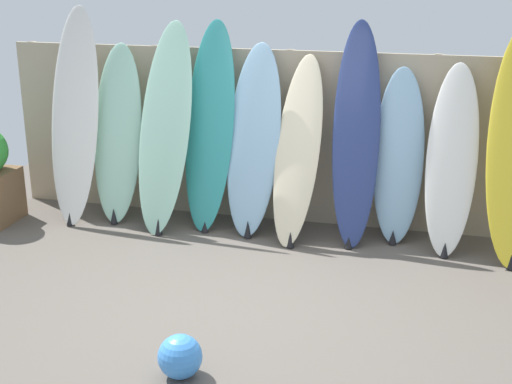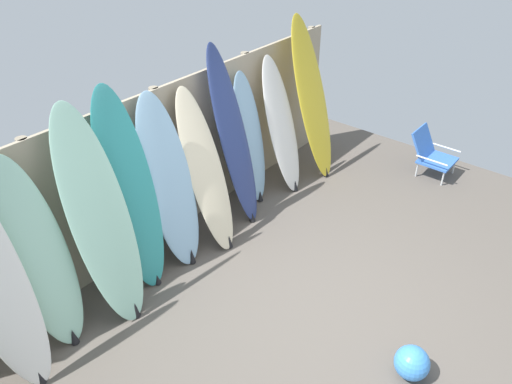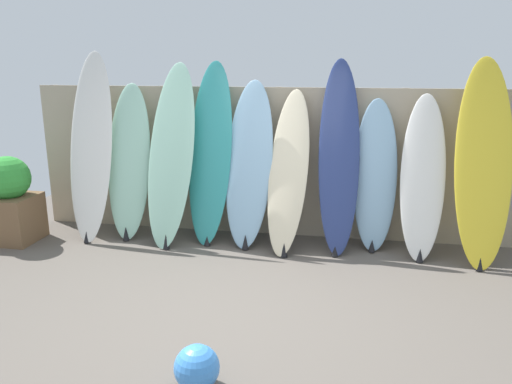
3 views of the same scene
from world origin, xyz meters
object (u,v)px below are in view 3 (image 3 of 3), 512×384
(surfboard_seafoam_1, at_px, (129,163))
(planter_box, at_px, (11,201))
(surfboard_white_0, at_px, (91,148))
(surfboard_skyblue_4, at_px, (249,165))
(surfboard_teal_3, at_px, (210,155))
(surfboard_white_8, at_px, (423,178))
(beach_ball, at_px, (197,368))
(surfboard_seafoam_2, at_px, (171,156))
(surfboard_yellow_9, at_px, (483,164))
(surfboard_cream_5, at_px, (288,173))
(surfboard_skyblue_7, at_px, (375,177))
(surfboard_navy_6, at_px, (339,158))

(surfboard_seafoam_1, bearing_deg, planter_box, -161.65)
(surfboard_white_0, xyz_separation_m, surfboard_skyblue_4, (1.90, 0.06, -0.16))
(surfboard_teal_3, distance_m, surfboard_white_8, 2.38)
(surfboard_white_0, height_order, beach_ball, surfboard_white_0)
(surfboard_white_0, distance_m, surfboard_seafoam_2, 1.00)
(surfboard_white_0, xyz_separation_m, planter_box, (-0.89, -0.35, -0.60))
(beach_ball, bearing_deg, surfboard_yellow_9, 48.70)
(surfboard_seafoam_2, relative_size, surfboard_cream_5, 1.16)
(surfboard_cream_5, height_order, planter_box, surfboard_cream_5)
(surfboard_seafoam_2, relative_size, surfboard_skyblue_7, 1.23)
(surfboard_teal_3, xyz_separation_m, surfboard_skyblue_7, (1.88, 0.07, -0.20))
(surfboard_skyblue_7, distance_m, surfboard_white_8, 0.51)
(surfboard_white_8, distance_m, planter_box, 4.73)
(surfboard_cream_5, bearing_deg, surfboard_teal_3, 173.68)
(surfboard_seafoam_2, xyz_separation_m, surfboard_cream_5, (1.36, 0.01, -0.15))
(surfboard_yellow_9, bearing_deg, surfboard_cream_5, 179.45)
(planter_box, relative_size, beach_ball, 3.39)
(surfboard_seafoam_2, xyz_separation_m, beach_ball, (1.07, -2.65, -0.88))
(surfboard_seafoam_1, height_order, surfboard_skyblue_4, surfboard_skyblue_4)
(surfboard_white_8, distance_m, beach_ball, 3.30)
(surfboard_skyblue_7, bearing_deg, surfboard_teal_3, -177.85)
(surfboard_seafoam_2, height_order, beach_ball, surfboard_seafoam_2)
(surfboard_navy_6, height_order, planter_box, surfboard_navy_6)
(surfboard_navy_6, xyz_separation_m, beach_ball, (-0.84, -2.74, -0.91))
(surfboard_navy_6, relative_size, surfboard_skyblue_7, 1.25)
(surfboard_white_0, distance_m, surfboard_skyblue_4, 1.91)
(surfboard_teal_3, bearing_deg, surfboard_skyblue_7, 2.15)
(surfboard_teal_3, bearing_deg, surfboard_white_8, -1.18)
(surfboard_skyblue_7, bearing_deg, surfboard_white_8, -13.66)
(surfboard_skyblue_4, bearing_deg, surfboard_navy_6, 0.29)
(surfboard_teal_3, bearing_deg, surfboard_yellow_9, -2.36)
(surfboard_seafoam_1, distance_m, surfboard_cream_5, 1.93)
(surfboard_teal_3, height_order, surfboard_skyblue_4, surfboard_teal_3)
(surfboard_seafoam_1, bearing_deg, surfboard_skyblue_7, 1.44)
(surfboard_skyblue_4, height_order, surfboard_yellow_9, surfboard_yellow_9)
(beach_ball, bearing_deg, surfboard_seafoam_2, 111.99)
(surfboard_white_0, xyz_separation_m, beach_ball, (2.07, -2.68, -0.95))
(planter_box, xyz_separation_m, beach_ball, (2.96, -2.32, -0.35))
(surfboard_cream_5, height_order, surfboard_white_8, surfboard_cream_5)
(surfboard_seafoam_2, distance_m, surfboard_teal_3, 0.45)
(surfboard_navy_6, bearing_deg, surfboard_seafoam_2, -177.22)
(surfboard_seafoam_1, xyz_separation_m, surfboard_yellow_9, (3.96, -0.12, 0.15))
(surfboard_seafoam_1, relative_size, surfboard_seafoam_2, 0.88)
(surfboard_seafoam_2, bearing_deg, surfboard_white_0, 178.26)
(surfboard_navy_6, height_order, surfboard_skyblue_7, surfboard_navy_6)
(surfboard_white_0, relative_size, surfboard_white_8, 1.26)
(surfboard_white_0, bearing_deg, surfboard_skyblue_4, 1.72)
(surfboard_white_8, bearing_deg, surfboard_seafoam_2, -178.62)
(surfboard_cream_5, xyz_separation_m, surfboard_skyblue_7, (0.96, 0.17, -0.04))
(planter_box, bearing_deg, surfboard_seafoam_1, 18.35)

